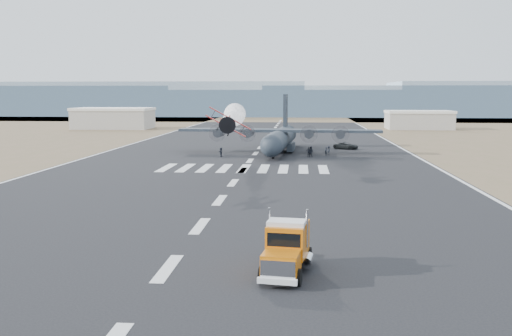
# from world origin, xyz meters

# --- Properties ---
(ground) EXTENTS (500.00, 500.00, 0.00)m
(ground) POSITION_xyz_m (0.00, 0.00, 0.00)
(ground) COLOR black
(ground) RESTS_ON ground
(scrub_far) EXTENTS (500.00, 80.00, 0.00)m
(scrub_far) POSITION_xyz_m (0.00, 230.00, 0.00)
(scrub_far) COLOR brown
(scrub_far) RESTS_ON ground
(runway_markings) EXTENTS (60.00, 260.00, 0.01)m
(runway_markings) POSITION_xyz_m (0.00, 60.00, 0.01)
(runway_markings) COLOR silver
(runway_markings) RESTS_ON ground
(ridge_seg_b) EXTENTS (150.00, 50.00, 15.00)m
(ridge_seg_b) POSITION_xyz_m (-130.00, 260.00, 7.50)
(ridge_seg_b) COLOR #899EAE
(ridge_seg_b) RESTS_ON ground
(ridge_seg_c) EXTENTS (150.00, 50.00, 17.00)m
(ridge_seg_c) POSITION_xyz_m (-65.00, 260.00, 8.50)
(ridge_seg_c) COLOR #899EAE
(ridge_seg_c) RESTS_ON ground
(ridge_seg_d) EXTENTS (150.00, 50.00, 13.00)m
(ridge_seg_d) POSITION_xyz_m (0.00, 260.00, 6.50)
(ridge_seg_d) COLOR #899EAE
(ridge_seg_d) RESTS_ON ground
(ridge_seg_e) EXTENTS (150.00, 50.00, 15.00)m
(ridge_seg_e) POSITION_xyz_m (65.00, 260.00, 7.50)
(ridge_seg_e) COLOR #899EAE
(ridge_seg_e) RESTS_ON ground
(hangar_left) EXTENTS (24.50, 14.50, 6.70)m
(hangar_left) POSITION_xyz_m (-52.00, 145.00, 3.41)
(hangar_left) COLOR #A29C90
(hangar_left) RESTS_ON ground
(hangar_right) EXTENTS (20.50, 12.50, 5.90)m
(hangar_right) POSITION_xyz_m (46.00, 150.00, 3.01)
(hangar_right) COLOR #A29C90
(hangar_right) RESTS_ON ground
(semi_truck) EXTENTS (3.32, 7.71, 3.40)m
(semi_truck) POSITION_xyz_m (7.77, -0.18, 1.67)
(semi_truck) COLOR black
(semi_truck) RESTS_ON ground
(aerobatic_biplane) EXTENTS (5.26, 5.30, 3.99)m
(aerobatic_biplane) POSITION_xyz_m (-0.71, 35.62, 7.66)
(aerobatic_biplane) COLOR #C7390D
(smoke_trail) EXTENTS (3.96, 24.87, 3.70)m
(smoke_trail) POSITION_xyz_m (-2.33, 56.30, 7.82)
(smoke_trail) COLOR white
(transport_aircraft) EXTENTS (38.70, 31.84, 11.17)m
(transport_aircraft) POSITION_xyz_m (4.55, 74.88, 2.88)
(transport_aircraft) COLOR #212832
(transport_aircraft) RESTS_ON ground
(support_vehicle) EXTENTS (5.57, 4.51, 1.41)m
(support_vehicle) POSITION_xyz_m (17.79, 81.73, 0.70)
(support_vehicle) COLOR black
(support_vehicle) RESTS_ON ground
(crew_a) EXTENTS (0.82, 0.80, 1.75)m
(crew_a) POSITION_xyz_m (5.04, 70.54, 0.88)
(crew_a) COLOR black
(crew_a) RESTS_ON ground
(crew_b) EXTENTS (1.06, 0.92, 1.86)m
(crew_b) POSITION_xyz_m (10.38, 67.14, 0.93)
(crew_b) COLOR black
(crew_b) RESTS_ON ground
(crew_c) EXTENTS (0.62, 1.11, 1.63)m
(crew_c) POSITION_xyz_m (13.72, 70.43, 0.82)
(crew_c) COLOR black
(crew_c) RESTS_ON ground
(crew_d) EXTENTS (1.05, 0.55, 1.77)m
(crew_d) POSITION_xyz_m (9.99, 66.75, 0.88)
(crew_d) COLOR black
(crew_d) RESTS_ON ground
(crew_e) EXTENTS (0.86, 0.91, 1.59)m
(crew_e) POSITION_xyz_m (3.05, 71.08, 0.80)
(crew_e) COLOR black
(crew_e) RESTS_ON ground
(crew_f) EXTENTS (1.09, 1.62, 1.67)m
(crew_f) POSITION_xyz_m (-5.74, 65.57, 0.84)
(crew_f) COLOR black
(crew_f) RESTS_ON ground
(crew_g) EXTENTS (0.69, 0.73, 1.57)m
(crew_g) POSITION_xyz_m (13.18, 69.00, 0.79)
(crew_g) COLOR black
(crew_g) RESTS_ON ground
(crew_h) EXTENTS (0.91, 1.07, 1.87)m
(crew_h) POSITION_xyz_m (4.74, 71.94, 0.94)
(crew_h) COLOR black
(crew_h) RESTS_ON ground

